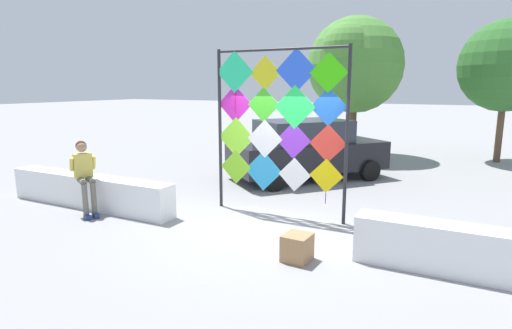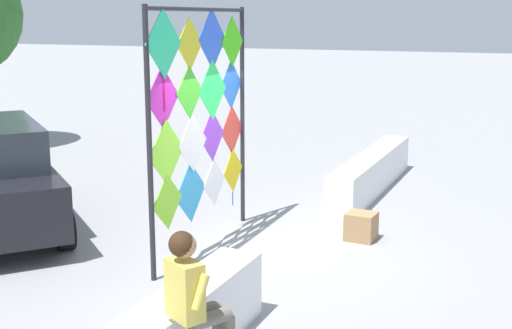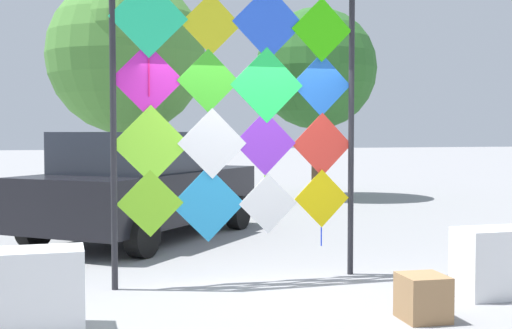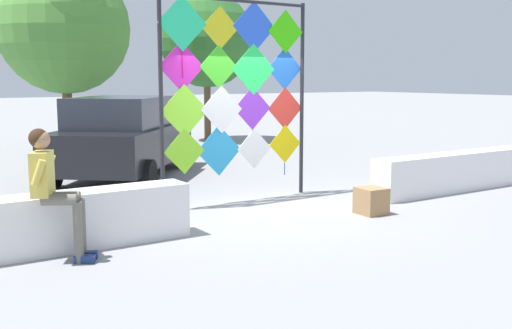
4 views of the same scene
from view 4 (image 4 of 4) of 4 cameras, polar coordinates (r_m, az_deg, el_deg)
name	(u,v)px [view 4 (image 4 of 4)]	position (r m, az deg, el deg)	size (l,w,h in m)	color
ground	(270,209)	(10.09, 1.35, -4.15)	(120.00, 120.00, 0.00)	gray
plaza_ledge_left	(10,229)	(7.87, -22.00, -5.58)	(4.52, 0.50, 0.73)	white
plaza_ledge_right	(465,171)	(12.46, 18.97, -0.54)	(4.52, 0.50, 0.73)	white
kite_display_rack	(235,85)	(10.49, -1.94, 7.47)	(2.92, 0.11, 3.48)	#232328
seated_vendor	(53,183)	(7.43, -18.47, -1.69)	(0.76, 0.66, 1.57)	#666056
parked_car	(124,137)	(13.46, -12.27, 2.57)	(4.36, 4.67, 1.74)	black
cardboard_box_large	(371,201)	(9.83, 10.73, -3.36)	(0.40, 0.43, 0.42)	#9E754C
tree_far_right	(207,42)	(20.86, -4.62, 11.40)	(3.18, 3.18, 4.99)	brown
tree_broadleaf	(59,26)	(17.95, -17.93, 12.22)	(3.62, 3.67, 5.29)	brown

